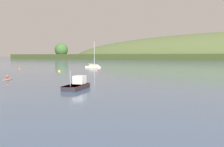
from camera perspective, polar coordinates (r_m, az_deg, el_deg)
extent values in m
sphere|color=#38602D|center=(317.96, -11.19, 5.22)|extent=(15.84, 15.84, 15.84)
cube|color=white|center=(93.70, -4.28, 1.36)|extent=(5.47, 2.31, 1.03)
cone|color=white|center=(92.16, -2.90, 1.32)|extent=(1.39, 2.15, 2.13)
cube|color=gold|center=(93.69, -4.28, 1.51)|extent=(5.47, 2.33, 0.11)
cube|color=#BCB299|center=(93.58, -4.21, 1.86)|extent=(2.47, 1.55, 0.62)
cylinder|color=silver|center=(93.20, -3.95, 4.37)|extent=(0.16, 0.16, 8.82)
cylinder|color=silver|center=(94.08, -4.65, 2.15)|extent=(2.85, 0.17, 0.12)
cube|color=#232328|center=(34.17, -7.95, -3.27)|extent=(3.14, 5.38, 0.96)
cone|color=#232328|center=(36.48, -6.35, -2.79)|extent=(1.91, 1.20, 1.77)
cube|color=maroon|center=(34.12, -7.96, -2.54)|extent=(3.18, 5.39, 0.08)
cube|color=silver|center=(35.08, -7.23, -1.37)|extent=(1.76, 1.87, 1.11)
cube|color=#192833|center=(35.73, -6.77, -1.00)|extent=(1.23, 0.36, 0.62)
cylinder|color=#B2B2B7|center=(32.39, -9.26, -1.09)|extent=(0.06, 0.06, 1.96)
ellipsoid|color=gray|center=(49.97, -22.20, -1.30)|extent=(2.09, 3.40, 0.30)
cylinder|color=#B21E19|center=(49.95, -22.21, -0.91)|extent=(0.43, 0.43, 0.55)
sphere|color=tan|center=(49.91, -22.22, -0.46)|extent=(0.22, 0.22, 0.22)
cylinder|color=olive|center=(49.72, -21.94, -1.02)|extent=(1.14, 0.57, 0.89)
sphere|color=yellow|center=(73.17, -11.63, 0.48)|extent=(0.72, 0.72, 0.72)
cylinder|color=black|center=(73.15, -11.64, 0.79)|extent=(0.04, 0.04, 0.08)
sphere|color=#EA5B19|center=(91.32, -19.86, 1.02)|extent=(0.69, 0.69, 0.69)
cylinder|color=black|center=(91.30, -19.86, 1.26)|extent=(0.04, 0.04, 0.08)
sphere|color=red|center=(78.69, -3.07, 0.80)|extent=(0.65, 0.65, 0.65)
cylinder|color=black|center=(78.67, -3.07, 1.07)|extent=(0.04, 0.04, 0.08)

